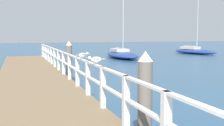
{
  "coord_description": "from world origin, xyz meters",
  "views": [
    {
      "loc": [
        -0.59,
        -1.11,
        2.31
      ],
      "look_at": [
        3.28,
        10.66,
        1.07
      ],
      "focal_mm": 46.42,
      "sensor_mm": 36.0,
      "label": 1
    }
  ],
  "objects_px": {
    "dock_piling_far": "(69,62)",
    "boat_0": "(122,54)",
    "dock_piling_near": "(145,102)",
    "seagull_foreground": "(96,59)",
    "boat_4": "(194,51)",
    "seagull_background": "(83,55)"
  },
  "relations": [
    {
      "from": "seagull_foreground",
      "to": "boat_4",
      "type": "height_order",
      "value": "boat_4"
    },
    {
      "from": "dock_piling_far",
      "to": "boat_4",
      "type": "distance_m",
      "value": 23.73
    },
    {
      "from": "dock_piling_far",
      "to": "seagull_background",
      "type": "bearing_deg",
      "value": -94.55
    },
    {
      "from": "dock_piling_far",
      "to": "boat_0",
      "type": "bearing_deg",
      "value": 60.32
    },
    {
      "from": "seagull_foreground",
      "to": "boat_4",
      "type": "bearing_deg",
      "value": -25.85
    },
    {
      "from": "dock_piling_far",
      "to": "boat_0",
      "type": "relative_size",
      "value": 0.26
    },
    {
      "from": "seagull_foreground",
      "to": "seagull_background",
      "type": "xyz_separation_m",
      "value": [
        0.02,
        1.65,
        0.0
      ]
    },
    {
      "from": "dock_piling_far",
      "to": "seagull_foreground",
      "type": "distance_m",
      "value": 6.37
    },
    {
      "from": "boat_0",
      "to": "seagull_background",
      "type": "bearing_deg",
      "value": 67.47
    },
    {
      "from": "dock_piling_near",
      "to": "dock_piling_far",
      "type": "relative_size",
      "value": 1.0
    },
    {
      "from": "dock_piling_near",
      "to": "boat_4",
      "type": "xyz_separation_m",
      "value": [
        17.59,
        24.4,
        -0.67
      ]
    },
    {
      "from": "boat_4",
      "to": "seagull_background",
      "type": "bearing_deg",
      "value": 34.31
    },
    {
      "from": "dock_piling_near",
      "to": "seagull_background",
      "type": "distance_m",
      "value": 3.88
    },
    {
      "from": "boat_0",
      "to": "boat_4",
      "type": "relative_size",
      "value": 1.19
    },
    {
      "from": "seagull_foreground",
      "to": "boat_0",
      "type": "bearing_deg",
      "value": -8.83
    },
    {
      "from": "boat_0",
      "to": "boat_4",
      "type": "bearing_deg",
      "value": -162.3
    },
    {
      "from": "dock_piling_near",
      "to": "seagull_foreground",
      "type": "relative_size",
      "value": 4.21
    },
    {
      "from": "dock_piling_far",
      "to": "dock_piling_near",
      "type": "bearing_deg",
      "value": -90.0
    },
    {
      "from": "seagull_background",
      "to": "boat_0",
      "type": "relative_size",
      "value": 0.06
    },
    {
      "from": "dock_piling_near",
      "to": "seagull_foreground",
      "type": "distance_m",
      "value": 2.29
    },
    {
      "from": "dock_piling_near",
      "to": "dock_piling_far",
      "type": "bearing_deg",
      "value": 90.0
    },
    {
      "from": "dock_piling_near",
      "to": "dock_piling_far",
      "type": "distance_m",
      "value": 8.48
    }
  ]
}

